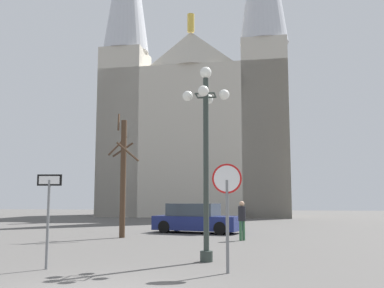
# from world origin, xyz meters

# --- Properties ---
(cathedral) EXTENTS (18.83, 10.99, 34.53)m
(cathedral) POSITION_xyz_m (-3.35, 36.41, 10.77)
(cathedral) COLOR #BCB5A5
(cathedral) RESTS_ON ground
(stop_sign) EXTENTS (0.73, 0.08, 2.63)m
(stop_sign) POSITION_xyz_m (2.37, 3.05, 1.83)
(stop_sign) COLOR slate
(stop_sign) RESTS_ON ground
(one_way_arrow_sign) EXTENTS (0.64, 0.10, 2.40)m
(one_way_arrow_sign) POSITION_xyz_m (-2.21, 2.93, 1.54)
(one_way_arrow_sign) COLOR slate
(one_way_arrow_sign) RESTS_ON ground
(street_lamp) EXTENTS (1.40, 1.40, 5.67)m
(street_lamp) POSITION_xyz_m (1.62, 4.90, 3.51)
(street_lamp) COLOR #2D3833
(street_lamp) RESTS_ON ground
(bare_tree) EXTENTS (1.55, 1.55, 5.79)m
(bare_tree) POSITION_xyz_m (-3.16, 11.93, 2.87)
(bare_tree) COLOR #473323
(bare_tree) RESTS_ON ground
(parked_car_near_navy) EXTENTS (4.77, 2.75, 1.51)m
(parked_car_near_navy) POSITION_xyz_m (-0.21, 15.22, 0.71)
(parked_car_near_navy) COLOR navy
(parked_car_near_navy) RESTS_ON ground
(pedestrian_walking) EXTENTS (0.32, 0.32, 1.66)m
(pedestrian_walking) POSITION_xyz_m (2.34, 11.39, 1.00)
(pedestrian_walking) COLOR #33663F
(pedestrian_walking) RESTS_ON ground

